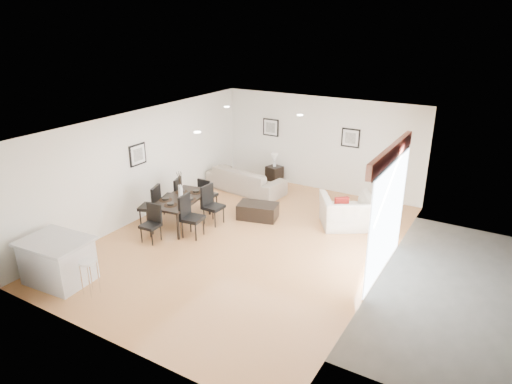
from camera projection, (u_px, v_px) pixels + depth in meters
The scene contains 26 objects.
ground at pixel (247, 241), 10.32m from camera, with size 8.00×8.00×0.00m, color tan.
wall_back at pixel (320, 144), 13.05m from camera, with size 6.00×0.04×2.70m, color white.
wall_front at pixel (103, 267), 6.62m from camera, with size 6.00×0.04×2.70m, color white.
wall_left at pixel (144, 164), 11.26m from camera, with size 0.04×8.00×2.70m, color white.
wall_right at pixel (385, 214), 8.42m from camera, with size 0.04×8.00×2.70m, color white.
ceiling at pixel (246, 124), 9.36m from camera, with size 6.00×8.00×0.02m, color white.
sofa at pixel (246, 180), 13.22m from camera, with size 2.34×0.91×0.68m, color #A49684.
armchair at pixel (347, 212), 10.90m from camera, with size 1.21×1.06×0.79m, color beige.
dining_table at pixel (181, 200), 10.99m from camera, with size 1.05×1.74×0.68m.
dining_chair_wnear at pixel (152, 203), 10.97m from camera, with size 0.57×0.57×1.00m.
dining_chair_wfar at pixel (175, 194), 11.64m from camera, with size 0.54×0.54×0.95m.
dining_chair_enear at pixel (189, 214), 10.40m from camera, with size 0.50×0.50×1.00m.
dining_chair_efar at pixel (211, 202), 11.08m from camera, with size 0.46×0.46×0.97m.
dining_chair_head at pixel (152, 221), 10.22m from camera, with size 0.41×0.41×0.86m.
dining_chair_foot at pixel (206, 192), 11.86m from camera, with size 0.40×0.40×0.86m.
vase at pixel (180, 188), 10.87m from camera, with size 0.81×1.27×0.67m.
coffee_table at pixel (258, 211), 11.44m from camera, with size 0.97×0.58×0.39m, color black.
side_table at pixel (274, 175), 13.82m from camera, with size 0.41×0.41×0.54m, color black.
table_lamp at pixel (275, 158), 13.63m from camera, with size 0.21×0.21×0.40m.
cushion at pixel (342, 204), 10.78m from camera, with size 0.33×0.10×0.33m, color maroon.
kitchen_island at pixel (58, 260), 8.63m from camera, with size 1.31×1.05×0.87m.
bar_stool at pixel (88, 265), 8.17m from camera, with size 0.31×0.31×0.69m.
framed_print_back_left at pixel (271, 127), 13.68m from camera, with size 0.52×0.04×0.52m.
framed_print_back_right at pixel (351, 138), 12.50m from camera, with size 0.52×0.04×0.52m.
framed_print_left_wall at pixel (138, 155), 10.98m from camera, with size 0.04×0.52×0.52m.
sliding_door at pixel (389, 193), 8.57m from camera, with size 0.12×2.70×2.57m.
Camera 1 is at (4.86, -7.85, 4.75)m, focal length 32.00 mm.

